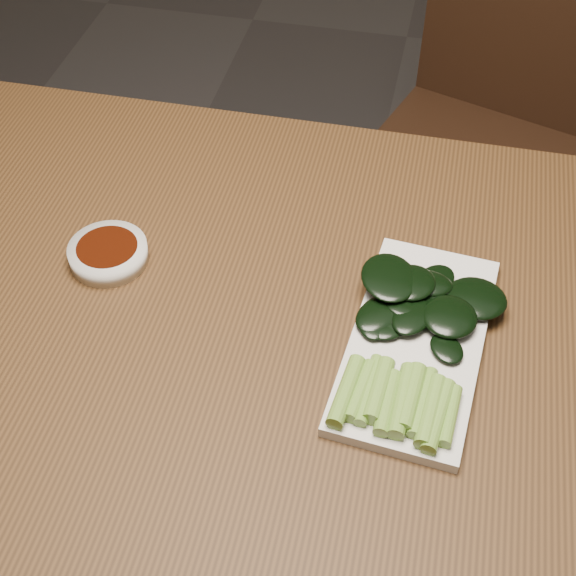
{
  "coord_description": "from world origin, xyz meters",
  "views": [
    {
      "loc": [
        0.14,
        -0.58,
        1.46
      ],
      "look_at": [
        0.0,
        0.05,
        0.76
      ],
      "focal_mm": 50.0,
      "sensor_mm": 36.0,
      "label": 1
    }
  ],
  "objects_px": {
    "table": "(277,364)",
    "chair_far": "(495,128)",
    "sauce_bowl": "(108,253)",
    "serving_plate": "(416,342)",
    "gai_lan": "(412,333)"
  },
  "relations": [
    {
      "from": "sauce_bowl",
      "to": "serving_plate",
      "type": "xyz_separation_m",
      "value": [
        0.39,
        -0.05,
        -0.01
      ]
    },
    {
      "from": "table",
      "to": "sauce_bowl",
      "type": "xyz_separation_m",
      "value": [
        -0.23,
        0.06,
        0.08
      ]
    },
    {
      "from": "table",
      "to": "chair_far",
      "type": "bearing_deg",
      "value": 72.27
    },
    {
      "from": "chair_far",
      "to": "table",
      "type": "bearing_deg",
      "value": -89.37
    },
    {
      "from": "sauce_bowl",
      "to": "serving_plate",
      "type": "bearing_deg",
      "value": -8.09
    },
    {
      "from": "sauce_bowl",
      "to": "gai_lan",
      "type": "xyz_separation_m",
      "value": [
        0.38,
        -0.06,
        0.01
      ]
    },
    {
      "from": "chair_far",
      "to": "gai_lan",
      "type": "bearing_deg",
      "value": -79.22
    },
    {
      "from": "table",
      "to": "sauce_bowl",
      "type": "distance_m",
      "value": 0.25
    },
    {
      "from": "sauce_bowl",
      "to": "gai_lan",
      "type": "bearing_deg",
      "value": -8.43
    },
    {
      "from": "table",
      "to": "gai_lan",
      "type": "xyz_separation_m",
      "value": [
        0.15,
        0.0,
        0.09
      ]
    },
    {
      "from": "serving_plate",
      "to": "gai_lan",
      "type": "relative_size",
      "value": 1.13
    },
    {
      "from": "chair_far",
      "to": "serving_plate",
      "type": "distance_m",
      "value": 0.86
    },
    {
      "from": "serving_plate",
      "to": "gai_lan",
      "type": "bearing_deg",
      "value": -167.02
    },
    {
      "from": "sauce_bowl",
      "to": "serving_plate",
      "type": "relative_size",
      "value": 0.32
    },
    {
      "from": "sauce_bowl",
      "to": "gai_lan",
      "type": "height_order",
      "value": "gai_lan"
    }
  ]
}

